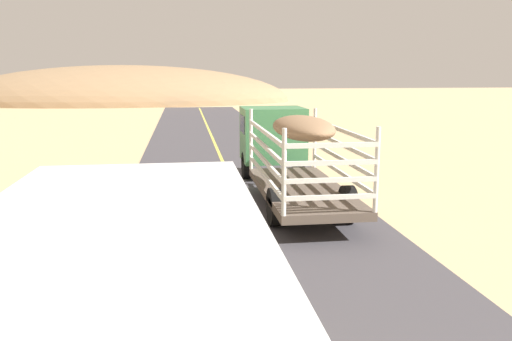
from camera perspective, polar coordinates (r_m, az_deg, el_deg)
name	(u,v)px	position (r m, az deg, el deg)	size (l,w,h in m)	color
livestock_truck	(283,142)	(19.11, 2.96, 3.13)	(2.53, 9.70, 3.02)	#3F7F4C
distant_hill	(123,102)	(75.17, -14.51, 7.35)	(47.11, 24.45, 10.17)	#957553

